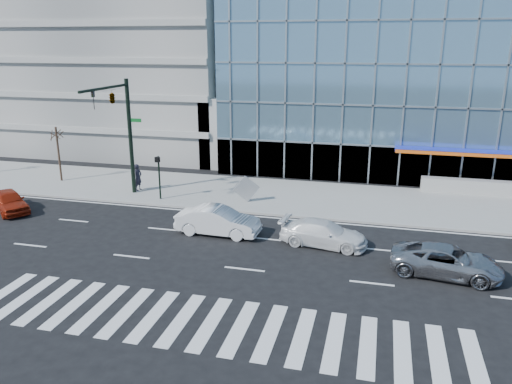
% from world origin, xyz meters
% --- Properties ---
extents(ground, '(160.00, 160.00, 0.00)m').
position_xyz_m(ground, '(0.00, 0.00, 0.00)').
color(ground, black).
rests_on(ground, ground).
extents(sidewalk, '(120.00, 8.00, 0.15)m').
position_xyz_m(sidewalk, '(0.00, 8.00, 0.07)').
color(sidewalk, gray).
rests_on(sidewalk, ground).
extents(theatre_building, '(42.00, 26.00, 15.00)m').
position_xyz_m(theatre_building, '(14.00, 26.00, 7.50)').
color(theatre_building, '#6994B0').
rests_on(theatre_building, ground).
extents(parking_garage, '(24.00, 24.00, 20.00)m').
position_xyz_m(parking_garage, '(-20.00, 26.00, 10.00)').
color(parking_garage, gray).
rests_on(parking_garage, ground).
extents(ramp_block, '(6.00, 8.00, 6.00)m').
position_xyz_m(ramp_block, '(-6.00, 18.00, 3.00)').
color(ramp_block, gray).
rests_on(ramp_block, ground).
extents(traffic_signal, '(1.14, 5.74, 8.00)m').
position_xyz_m(traffic_signal, '(-11.00, 4.57, 6.16)').
color(traffic_signal, black).
rests_on(traffic_signal, sidewalk).
extents(ped_signal_post, '(0.30, 0.33, 3.00)m').
position_xyz_m(ped_signal_post, '(-8.50, 4.94, 2.14)').
color(ped_signal_post, black).
rests_on(ped_signal_post, sidewalk).
extents(street_tree_near, '(1.10, 1.10, 4.23)m').
position_xyz_m(street_tree_near, '(-18.00, 7.50, 3.78)').
color(street_tree_near, '#332319').
rests_on(street_tree_near, sidewalk).
extents(silver_suv, '(5.33, 2.99, 1.41)m').
position_xyz_m(silver_suv, '(9.31, -2.27, 0.70)').
color(silver_suv, '#A5A4A9').
rests_on(silver_suv, ground).
extents(white_suv, '(4.89, 2.49, 1.36)m').
position_xyz_m(white_suv, '(3.31, -0.10, 0.68)').
color(white_suv, white).
rests_on(white_suv, ground).
extents(white_sedan, '(4.84, 1.84, 1.58)m').
position_xyz_m(white_sedan, '(-2.69, 0.08, 0.79)').
color(white_sedan, silver).
rests_on(white_sedan, ground).
extents(red_sedan, '(4.34, 3.74, 1.41)m').
position_xyz_m(red_sedan, '(-16.99, 0.52, 0.70)').
color(red_sedan, maroon).
rests_on(red_sedan, ground).
extents(pedestrian, '(0.58, 0.78, 1.94)m').
position_xyz_m(pedestrian, '(-10.92, 6.55, 1.12)').
color(pedestrian, black).
rests_on(pedestrian, sidewalk).
extents(tilted_panel, '(1.74, 0.68, 1.83)m').
position_xyz_m(tilted_panel, '(-2.58, 5.79, 1.06)').
color(tilted_panel, '#A6A6A6').
rests_on(tilted_panel, sidewalk).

